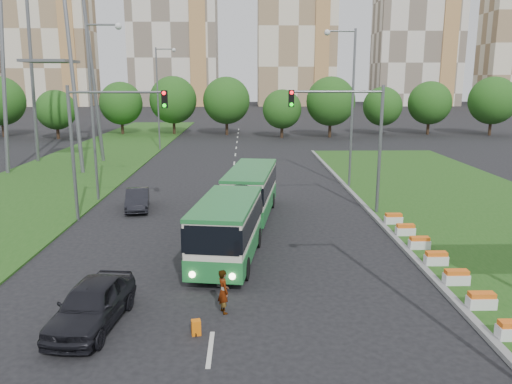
{
  "coord_description": "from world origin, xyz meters",
  "views": [
    {
      "loc": [
        -1.87,
        -20.24,
        8.26
      ],
      "look_at": [
        -1.32,
        4.99,
        2.6
      ],
      "focal_mm": 35.0,
      "sensor_mm": 36.0,
      "label": 1
    }
  ],
  "objects_px": {
    "pedestrian": "(223,291)",
    "car_left_far": "(137,199)",
    "car_left_near": "(92,304)",
    "shopping_trolley": "(196,328)",
    "traffic_mast_median": "(354,129)",
    "traffic_mast_left": "(99,132)",
    "articulated_bus": "(240,206)"
  },
  "relations": [
    {
      "from": "pedestrian",
      "to": "car_left_far",
      "type": "bearing_deg",
      "value": -0.57
    },
    {
      "from": "car_left_near",
      "to": "shopping_trolley",
      "type": "xyz_separation_m",
      "value": [
        3.62,
        -0.73,
        -0.54
      ]
    },
    {
      "from": "car_left_far",
      "to": "car_left_near",
      "type": "bearing_deg",
      "value": -93.06
    },
    {
      "from": "traffic_mast_median",
      "to": "shopping_trolley",
      "type": "xyz_separation_m",
      "value": [
        -8.31,
        -15.06,
        -5.09
      ]
    },
    {
      "from": "car_left_near",
      "to": "car_left_far",
      "type": "xyz_separation_m",
      "value": [
        -1.79,
        15.91,
        -0.12
      ]
    },
    {
      "from": "shopping_trolley",
      "to": "pedestrian",
      "type": "bearing_deg",
      "value": 49.97
    },
    {
      "from": "car_left_far",
      "to": "pedestrian",
      "type": "bearing_deg",
      "value": -76.89
    },
    {
      "from": "traffic_mast_median",
      "to": "pedestrian",
      "type": "relative_size",
      "value": 4.87
    },
    {
      "from": "traffic_mast_left",
      "to": "pedestrian",
      "type": "xyz_separation_m",
      "value": [
        7.69,
        -12.46,
        -4.53
      ]
    },
    {
      "from": "traffic_mast_left",
      "to": "car_left_far",
      "type": "xyz_separation_m",
      "value": [
        1.45,
        2.58,
        -4.68
      ]
    },
    {
      "from": "articulated_bus",
      "to": "pedestrian",
      "type": "bearing_deg",
      "value": -84.8
    },
    {
      "from": "traffic_mast_median",
      "to": "traffic_mast_left",
      "type": "relative_size",
      "value": 1.0
    },
    {
      "from": "car_left_near",
      "to": "car_left_far",
      "type": "height_order",
      "value": "car_left_near"
    },
    {
      "from": "traffic_mast_median",
      "to": "shopping_trolley",
      "type": "distance_m",
      "value": 17.94
    },
    {
      "from": "traffic_mast_left",
      "to": "articulated_bus",
      "type": "xyz_separation_m",
      "value": [
        8.2,
        -2.88,
        -3.76
      ]
    },
    {
      "from": "traffic_mast_median",
      "to": "car_left_near",
      "type": "bearing_deg",
      "value": -129.75
    },
    {
      "from": "traffic_mast_left",
      "to": "pedestrian",
      "type": "height_order",
      "value": "traffic_mast_left"
    },
    {
      "from": "car_left_far",
      "to": "shopping_trolley",
      "type": "relative_size",
      "value": 7.87
    },
    {
      "from": "traffic_mast_median",
      "to": "car_left_far",
      "type": "xyz_separation_m",
      "value": [
        -13.71,
        1.58,
        -4.68
      ]
    },
    {
      "from": "traffic_mast_left",
      "to": "shopping_trolley",
      "type": "xyz_separation_m",
      "value": [
        6.85,
        -14.06,
        -5.09
      ]
    },
    {
      "from": "car_left_near",
      "to": "pedestrian",
      "type": "distance_m",
      "value": 4.55
    },
    {
      "from": "articulated_bus",
      "to": "car_left_near",
      "type": "distance_m",
      "value": 11.6
    },
    {
      "from": "traffic_mast_left",
      "to": "car_left_near",
      "type": "bearing_deg",
      "value": -76.37
    },
    {
      "from": "car_left_far",
      "to": "shopping_trolley",
      "type": "distance_m",
      "value": 17.5
    },
    {
      "from": "shopping_trolley",
      "to": "traffic_mast_median",
      "type": "bearing_deg",
      "value": 48.77
    },
    {
      "from": "car_left_near",
      "to": "shopping_trolley",
      "type": "relative_size",
      "value": 9.01
    },
    {
      "from": "car_left_far",
      "to": "traffic_mast_median",
      "type": "bearing_deg",
      "value": -16.03
    },
    {
      "from": "shopping_trolley",
      "to": "car_left_far",
      "type": "bearing_deg",
      "value": 95.64
    },
    {
      "from": "traffic_mast_median",
      "to": "shopping_trolley",
      "type": "relative_size",
      "value": 15.46
    },
    {
      "from": "traffic_mast_median",
      "to": "articulated_bus",
      "type": "relative_size",
      "value": 0.51
    },
    {
      "from": "traffic_mast_left",
      "to": "articulated_bus",
      "type": "relative_size",
      "value": 0.51
    },
    {
      "from": "traffic_mast_median",
      "to": "pedestrian",
      "type": "bearing_deg",
      "value": -119.01
    }
  ]
}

